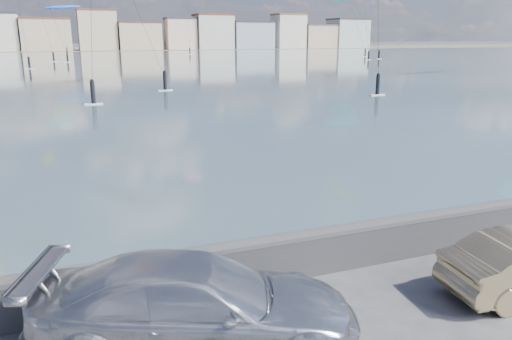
% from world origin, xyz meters
% --- Properties ---
extents(bay_water, '(500.00, 177.00, 0.00)m').
position_xyz_m(bay_water, '(0.00, 91.50, 0.01)').
color(bay_water, '#395058').
rests_on(bay_water, ground).
extents(far_shore_strip, '(500.00, 60.00, 0.00)m').
position_xyz_m(far_shore_strip, '(0.00, 200.00, 0.01)').
color(far_shore_strip, '#4C473D').
rests_on(far_shore_strip, ground).
extents(seawall, '(400.00, 0.36, 1.08)m').
position_xyz_m(seawall, '(0.00, 2.70, 0.58)').
color(seawall, '#28282B').
rests_on(seawall, ground).
extents(far_buildings, '(240.79, 13.26, 14.60)m').
position_xyz_m(far_buildings, '(1.31, 186.00, 6.03)').
color(far_buildings, beige).
rests_on(far_buildings, ground).
extents(car_silver, '(5.98, 4.02, 1.61)m').
position_xyz_m(car_silver, '(-1.28, 0.93, 0.80)').
color(car_silver, '#ABADB2').
rests_on(car_silver, ground).
extents(kitesurfer_3, '(10.68, 10.17, 14.16)m').
position_xyz_m(kitesurfer_3, '(-0.34, 157.06, 13.05)').
color(kitesurfer_3, blue).
rests_on(kitesurfer_3, ground).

